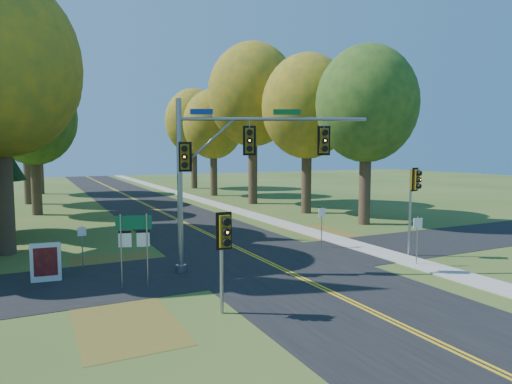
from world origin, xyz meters
name	(u,v)px	position (x,y,z in m)	size (l,w,h in m)	color
ground	(287,272)	(0.00, 0.00, 0.00)	(160.00, 160.00, 0.00)	#2D4D1B
road_main	(287,271)	(0.00, 0.00, 0.01)	(8.00, 160.00, 0.02)	black
road_cross	(266,261)	(0.00, 2.00, 0.01)	(60.00, 6.00, 0.02)	black
centerline_left	(285,271)	(-0.10, 0.00, 0.03)	(0.10, 160.00, 0.01)	gold
centerline_right	(289,271)	(0.10, 0.00, 0.03)	(0.10, 160.00, 0.01)	gold
sidewalk_east	(394,256)	(6.20, 0.00, 0.03)	(1.60, 160.00, 0.06)	#9E998E
leaf_patch_w_near	(119,267)	(-6.50, 4.00, 0.01)	(4.00, 6.00, 0.00)	brown
leaf_patch_e	(333,236)	(6.80, 6.00, 0.01)	(3.50, 8.00, 0.00)	brown
leaf_patch_w_far	(126,323)	(-7.50, -3.00, 0.01)	(3.00, 5.00, 0.00)	brown
tree_w_a	(0,67)	(-11.13, 9.38, 9.49)	(8.00, 8.00, 14.15)	#38281C
tree_e_a	(367,105)	(11.57, 8.77, 8.53)	(7.20, 7.20, 12.73)	#38281C
tree_e_b	(307,107)	(10.97, 15.58, 8.90)	(7.60, 7.60, 13.33)	#38281C
tree_w_c	(34,118)	(-9.54, 24.47, 7.94)	(6.80, 6.80, 11.91)	#38281C
tree_e_c	(253,95)	(9.88, 23.69, 10.66)	(8.80, 8.80, 15.79)	#38281C
tree_w_d	(26,104)	(-10.13, 33.18, 9.78)	(8.20, 8.20, 14.56)	#38281C
tree_e_d	(214,125)	(9.26, 32.87, 8.24)	(7.00, 7.00, 12.32)	#38281C
tree_w_e	(38,110)	(-8.92, 44.09, 10.07)	(8.40, 8.40, 14.97)	#38281C
tree_e_e	(194,122)	(10.47, 43.58, 9.19)	(7.80, 7.80, 13.74)	#38281C
traffic_mast	(227,162)	(-2.35, 1.13, 4.84)	(7.65, 3.58, 7.53)	gray
east_signal_pole	(414,189)	(7.13, -0.29, 3.39)	(0.51, 0.60, 4.47)	gray
ped_signal_pole	(224,239)	(-4.50, -3.71, 2.52)	(0.54, 0.62, 3.39)	#9B9CA3
route_sign_cluster	(134,236)	(-6.49, 0.52, 2.06)	(1.31, 0.44, 2.92)	gray
info_kiosk	(46,263)	(-9.56, 2.99, 0.80)	(1.17, 0.30, 1.60)	silver
reg_sign_e_north	(322,220)	(4.20, 3.44, 1.55)	(0.43, 0.07, 2.26)	gray
reg_sign_e_south	(417,232)	(6.00, -1.69, 1.57)	(0.43, 0.15, 2.29)	gray
reg_sign_w	(82,239)	(-8.00, 4.61, 1.33)	(0.37, 0.07, 1.95)	gray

